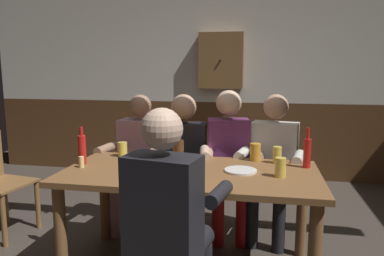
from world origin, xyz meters
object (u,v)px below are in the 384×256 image
at_px(person_1, 183,156).
at_px(pint_glass_3, 169,165).
at_px(dining_table, 190,185).
at_px(pint_glass_0, 255,152).
at_px(person_0, 138,156).
at_px(pint_glass_1, 178,151).
at_px(plate_0, 241,171).
at_px(bottle_0, 82,149).
at_px(pint_glass_6, 166,160).
at_px(condiment_caddy, 145,177).
at_px(table_candle, 81,162).
at_px(pint_glass_4, 280,167).
at_px(wall_dart_cabinet, 221,61).
at_px(bottle_1, 307,152).
at_px(person_4, 169,214).
at_px(person_3, 273,160).
at_px(pint_glass_7, 122,149).
at_px(pint_glass_2, 196,173).
at_px(pint_glass_8, 142,164).
at_px(person_2, 229,156).
at_px(pint_glass_5, 277,155).

distance_m(person_1, pint_glass_3, 0.78).
distance_m(dining_table, pint_glass_0, 0.60).
xyz_separation_m(person_0, pint_glass_0, (1.04, -0.29, 0.14)).
distance_m(person_0, pint_glass_1, 0.63).
bearing_deg(plate_0, dining_table, -173.90).
distance_m(bottle_0, pint_glass_6, 0.63).
relative_size(condiment_caddy, bottle_0, 0.50).
xyz_separation_m(table_candle, bottle_0, (-0.04, 0.09, 0.07)).
xyz_separation_m(person_1, pint_glass_4, (0.80, -0.70, 0.13)).
xyz_separation_m(pint_glass_1, wall_dart_cabinet, (0.10, 2.05, 0.71)).
height_order(dining_table, table_candle, table_candle).
relative_size(pint_glass_3, pint_glass_6, 1.16).
bearing_deg(condiment_caddy, bottle_1, 25.82).
height_order(person_4, wall_dart_cabinet, wall_dart_cabinet).
height_order(person_3, pint_glass_0, person_3).
relative_size(bottle_1, wall_dart_cabinet, 0.41).
xyz_separation_m(bottle_1, pint_glass_3, (-0.93, -0.34, -0.05)).
bearing_deg(pint_glass_7, bottle_0, -125.79).
height_order(pint_glass_0, pint_glass_6, pint_glass_0).
distance_m(bottle_1, pint_glass_2, 0.88).
xyz_separation_m(bottle_0, pint_glass_3, (0.69, -0.14, -0.05)).
xyz_separation_m(pint_glass_1, pint_glass_8, (-0.17, -0.37, -0.02)).
bearing_deg(person_1, pint_glass_6, 85.17).
distance_m(person_2, person_4, 1.34).
bearing_deg(pint_glass_5, pint_glass_0, 162.75).
xyz_separation_m(dining_table, person_3, (0.58, 0.66, 0.04)).
relative_size(bottle_0, pint_glass_5, 2.20).
relative_size(pint_glass_4, pint_glass_5, 1.02).
distance_m(bottle_1, wall_dart_cabinet, 2.35).
height_order(person_0, table_candle, person_0).
bearing_deg(plate_0, person_1, 130.87).
relative_size(person_2, pint_glass_6, 10.96).
height_order(condiment_caddy, bottle_0, bottle_0).
distance_m(person_1, pint_glass_1, 0.43).
bearing_deg(plate_0, person_3, 69.24).
distance_m(person_2, pint_glass_0, 0.39).
bearing_deg(plate_0, person_2, 102.28).
bearing_deg(dining_table, person_1, 106.22).
relative_size(person_0, pint_glass_5, 9.53).
bearing_deg(person_3, pint_glass_3, 58.20).
height_order(person_1, person_3, person_3).
bearing_deg(person_2, plate_0, 93.02).
bearing_deg(pint_glass_8, pint_glass_5, 25.23).
bearing_deg(pint_glass_0, pint_glass_4, -67.48).
bearing_deg(person_4, pint_glass_7, 134.11).
distance_m(condiment_caddy, bottle_0, 0.66).
bearing_deg(wall_dart_cabinet, pint_glass_8, -96.29).
bearing_deg(person_4, condiment_caddy, 134.56).
xyz_separation_m(plate_0, pint_glass_0, (0.09, 0.33, 0.06)).
xyz_separation_m(pint_glass_2, pint_glass_5, (0.51, 0.59, -0.00)).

